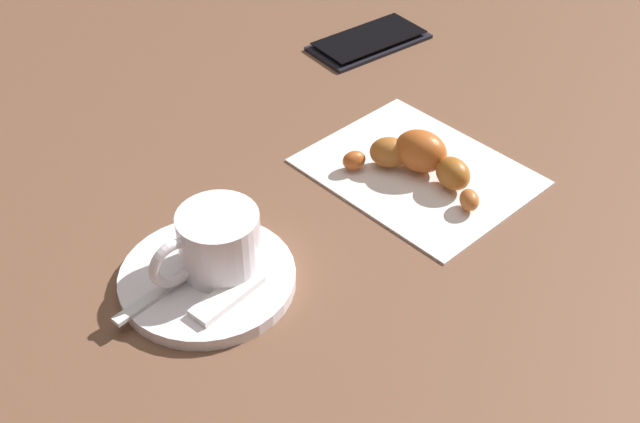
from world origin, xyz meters
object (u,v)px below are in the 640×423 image
espresso_cup (215,241)px  croissant (421,159)px  cell_phone (369,41)px  teaspoon (200,263)px  saucer (205,276)px  napkin (418,171)px  sugar_packet (228,296)px

espresso_cup → croissant: espresso_cup is taller
espresso_cup → cell_phone: 0.40m
espresso_cup → teaspoon: 0.03m
saucer → teaspoon: (0.00, 0.01, 0.01)m
saucer → teaspoon: size_ratio=1.12×
saucer → teaspoon: teaspoon is taller
espresso_cup → napkin: (0.22, -0.00, -0.03)m
teaspoon → napkin: bearing=-2.8°
saucer → napkin: 0.23m
espresso_cup → teaspoon: espresso_cup is taller
saucer → croissant: bearing=-2.7°
espresso_cup → napkin: bearing=-0.7°
teaspoon → saucer: bearing=-96.7°
napkin → croissant: size_ratio=1.48×
sugar_packet → cell_phone: 0.43m
cell_phone → teaspoon: bearing=-150.7°
saucer → cell_phone: 0.41m
cell_phone → croissant: bearing=-121.2°
espresso_cup → croissant: 0.21m
espresso_cup → cell_phone: espresso_cup is taller
napkin → espresso_cup: bearing=179.3°
teaspoon → cell_phone: teaspoon is taller
teaspoon → cell_phone: bearing=29.3°
croissant → cell_phone: bearing=58.8°
teaspoon → napkin: size_ratio=0.64×
espresso_cup → napkin: espresso_cup is taller
saucer → sugar_packet: size_ratio=2.18×
saucer → croissant: croissant is taller
napkin → sugar_packet: bearing=-172.1°
saucer → espresso_cup: (0.01, -0.00, 0.03)m
saucer → sugar_packet: bearing=-93.6°
sugar_packet → croissant: 0.23m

